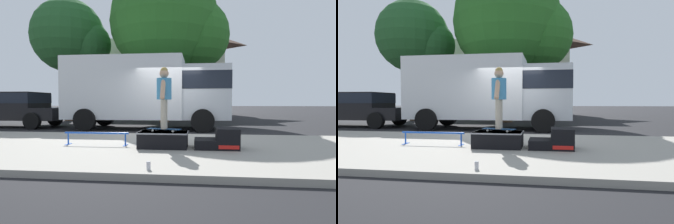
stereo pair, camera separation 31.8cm
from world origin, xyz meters
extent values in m
plane|color=black|center=(0.00, 0.00, 0.00)|extent=(140.00, 140.00, 0.00)
cube|color=gray|center=(0.00, -3.00, 0.06)|extent=(50.00, 5.00, 0.12)
cube|color=black|center=(0.33, -3.17, 0.30)|extent=(1.11, 0.72, 0.36)
cube|color=gray|center=(0.33, -3.17, 0.47)|extent=(1.13, 0.74, 0.03)
cube|color=black|center=(1.29, -3.17, 0.22)|extent=(0.49, 0.69, 0.21)
cube|color=black|center=(1.78, -3.17, 0.35)|extent=(0.49, 0.69, 0.46)
cube|color=red|center=(1.78, -3.52, 0.20)|extent=(0.43, 0.01, 0.08)
cylinder|color=blue|center=(-1.33, -3.02, 0.41)|extent=(1.60, 0.04, 0.04)
cylinder|color=blue|center=(-2.05, -3.02, 0.27)|extent=(0.04, 0.04, 0.29)
cube|color=blue|center=(-2.05, -3.02, 0.13)|extent=(0.06, 0.28, 0.01)
cylinder|color=blue|center=(-0.61, -3.02, 0.27)|extent=(0.04, 0.04, 0.29)
cube|color=blue|center=(-0.61, -3.02, 0.13)|extent=(0.06, 0.28, 0.01)
cube|color=navy|center=(0.34, -3.15, 0.54)|extent=(0.81, 0.40, 0.02)
cylinder|color=silver|center=(0.61, -3.13, 0.51)|extent=(0.06, 0.04, 0.05)
cylinder|color=silver|center=(0.56, -3.30, 0.51)|extent=(0.06, 0.04, 0.05)
cylinder|color=silver|center=(0.13, -3.00, 0.51)|extent=(0.06, 0.04, 0.05)
cylinder|color=silver|center=(0.08, -3.17, 0.51)|extent=(0.06, 0.04, 0.05)
cylinder|color=#B7AD99|center=(0.34, -3.06, 0.89)|extent=(0.14, 0.14, 0.67)
cylinder|color=#B7AD99|center=(0.34, -3.24, 0.89)|extent=(0.14, 0.14, 0.67)
cylinder|color=#3F8CBF|center=(0.34, -3.15, 1.47)|extent=(0.34, 0.34, 0.49)
cylinder|color=tan|center=(0.34, -2.93, 1.45)|extent=(0.11, 0.30, 0.46)
cylinder|color=tan|center=(0.34, -3.36, 1.45)|extent=(0.11, 0.30, 0.46)
sphere|color=tan|center=(0.34, -3.15, 1.82)|extent=(0.21, 0.21, 0.21)
sphere|color=tan|center=(0.34, -3.15, 1.88)|extent=(0.18, 0.18, 0.18)
cylinder|color=silver|center=(0.37, -5.24, 0.18)|extent=(0.07, 0.07, 0.12)
cylinder|color=silver|center=(0.37, -5.24, 0.24)|extent=(0.06, 0.06, 0.00)
cube|color=silver|center=(-2.00, 2.20, 1.75)|extent=(5.00, 2.35, 2.60)
cube|color=silver|center=(1.45, 2.20, 1.55)|extent=(1.90, 2.16, 2.20)
cube|color=black|center=(1.45, 2.20, 2.03)|extent=(1.92, 2.19, 0.70)
cylinder|color=black|center=(1.30, 3.38, 0.45)|extent=(0.90, 0.28, 0.90)
cylinder|color=black|center=(1.30, 1.03, 0.45)|extent=(0.90, 0.28, 0.90)
cylinder|color=black|center=(-3.39, 3.38, 0.45)|extent=(0.90, 0.28, 0.90)
cylinder|color=black|center=(-3.39, 1.03, 0.45)|extent=(0.90, 0.28, 0.90)
cube|color=black|center=(-5.50, 2.27, 0.64)|extent=(1.10, 1.85, 0.55)
cube|color=black|center=(-7.05, 2.27, 0.98)|extent=(2.00, 1.85, 1.25)
cube|color=black|center=(-7.05, 2.27, 1.33)|extent=(2.02, 1.87, 0.45)
cylinder|color=black|center=(-5.87, 3.20, 0.36)|extent=(0.72, 0.24, 0.72)
cylinder|color=black|center=(-5.87, 1.35, 0.36)|extent=(0.72, 0.24, 0.72)
cylinder|color=brown|center=(-0.81, 6.05, 1.85)|extent=(0.56, 0.56, 3.70)
sphere|color=#286623|center=(-0.81, 6.05, 5.70)|extent=(6.13, 6.13, 6.13)
sphere|color=#286623|center=(0.87, 6.05, 4.93)|extent=(3.99, 3.99, 3.99)
cylinder|color=brown|center=(-6.87, 6.69, 1.91)|extent=(0.56, 0.56, 3.81)
sphere|color=#235628|center=(-6.87, 6.69, 5.26)|extent=(4.44, 4.44, 4.44)
sphere|color=#235628|center=(-5.65, 6.69, 4.70)|extent=(2.89, 2.89, 2.89)
cube|color=beige|center=(-1.45, 14.47, 3.00)|extent=(9.00, 7.50, 6.00)
cube|color=#B2ADA3|center=(-1.45, 10.47, 1.40)|extent=(9.00, 0.50, 2.80)
pyramid|color=#473328|center=(-1.45, 14.47, 7.20)|extent=(9.54, 7.95, 2.40)
camera|label=1|loc=(1.12, -9.30, 1.17)|focal=28.76mm
camera|label=2|loc=(1.44, -9.26, 1.17)|focal=28.76mm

